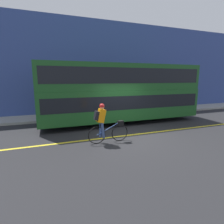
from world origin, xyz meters
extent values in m
plane|color=#232326|center=(0.00, 0.00, 0.00)|extent=(80.00, 80.00, 0.00)
cube|color=yellow|center=(0.00, 0.20, 0.00)|extent=(50.00, 0.14, 0.01)
cube|color=gray|center=(0.00, 5.28, 0.07)|extent=(60.00, 2.13, 0.14)
cube|color=#33478C|center=(0.00, 6.50, 3.53)|extent=(60.00, 0.30, 7.07)
cylinder|color=black|center=(3.53, 2.77, 0.53)|extent=(1.06, 0.30, 1.06)
cylinder|color=black|center=(-2.46, 2.77, 0.53)|extent=(1.06, 0.30, 1.06)
cube|color=#194C1E|center=(0.53, 2.77, 1.18)|extent=(9.66, 2.40, 1.73)
cube|color=black|center=(0.53, 2.77, 1.39)|extent=(9.27, 2.42, 0.76)
cube|color=#194C1E|center=(0.53, 2.77, 2.79)|extent=(9.66, 2.31, 1.49)
cube|color=black|center=(0.53, 2.77, 2.86)|extent=(9.27, 2.33, 0.83)
torus|color=black|center=(-0.85, -0.36, 0.37)|extent=(0.75, 0.04, 0.75)
torus|color=black|center=(-1.88, -0.36, 0.37)|extent=(0.75, 0.04, 0.75)
cylinder|color=#2D4C8C|center=(-1.37, -0.36, 0.61)|extent=(1.05, 0.03, 0.51)
cylinder|color=#2D4C8C|center=(-1.76, -0.36, 0.65)|extent=(0.03, 0.03, 0.55)
cube|color=black|center=(-0.82, -0.36, 0.80)|extent=(0.26, 0.16, 0.22)
cube|color=orange|center=(-1.69, -0.36, 1.20)|extent=(0.37, 0.32, 0.58)
cube|color=black|center=(-1.89, -0.36, 1.22)|extent=(0.21, 0.26, 0.38)
cylinder|color=#384C7A|center=(-1.65, -0.27, 0.59)|extent=(0.22, 0.11, 0.67)
cylinder|color=#384C7A|center=(-1.65, -0.45, 0.59)|extent=(0.20, 0.11, 0.67)
sphere|color=tan|center=(-1.65, -0.36, 1.55)|extent=(0.19, 0.19, 0.19)
sphere|color=red|center=(-1.65, -0.36, 1.59)|extent=(0.21, 0.21, 0.21)
camera|label=1|loc=(-3.64, -7.14, 2.69)|focal=28.00mm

